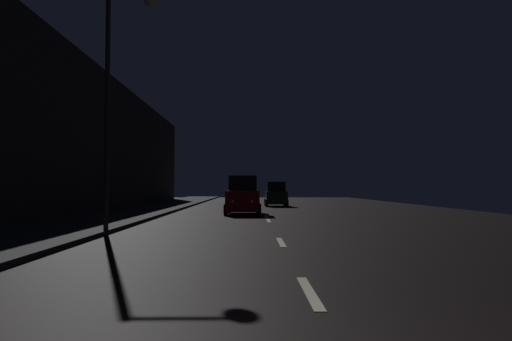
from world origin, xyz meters
The scene contains 7 objects.
ground centered at (0.00, 24.50, -0.01)m, with size 27.75×84.00×0.02m, color black.
sidewalk_left centered at (-7.68, 24.50, 0.07)m, with size 4.40×84.00×0.15m, color #28282B.
building_facade_left centered at (-10.28, 21.00, 4.42)m, with size 0.80×63.00×8.85m, color #2D2B28.
lane_centerline centered at (0.00, 12.73, 0.01)m, with size 0.16×20.11×0.01m.
streetlamp_overhead centered at (-5.15, 11.52, 5.20)m, with size 1.70×0.44×7.97m.
car_approaching_headlights centered at (-1.26, 22.97, 1.00)m, with size 2.01×4.36×2.20m.
car_distant_taillights centered at (1.26, 34.14, 0.90)m, with size 1.81×3.93×1.98m.
Camera 1 is at (-0.88, -3.98, 1.55)m, focal length 33.08 mm.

